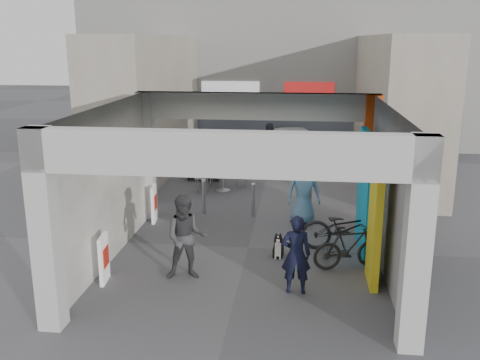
# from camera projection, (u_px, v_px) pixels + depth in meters

# --- Properties ---
(ground) EXTENTS (90.00, 90.00, 0.00)m
(ground) POSITION_uv_depth(u_px,v_px,m) (248.00, 248.00, 12.82)
(ground) COLOR #535257
(ground) RESTS_ON ground
(arcade_canopy) EXTENTS (6.40, 6.45, 6.40)m
(arcade_canopy) POSITION_uv_depth(u_px,v_px,m) (270.00, 162.00, 11.39)
(arcade_canopy) COLOR #B4B4B0
(arcade_canopy) RESTS_ON ground
(far_building) EXTENTS (18.00, 4.08, 8.00)m
(far_building) POSITION_uv_depth(u_px,v_px,m) (278.00, 58.00, 25.26)
(far_building) COLOR white
(far_building) RESTS_ON ground
(plaza_bldg_left) EXTENTS (2.00, 9.00, 5.00)m
(plaza_bldg_left) POSITION_uv_depth(u_px,v_px,m) (148.00, 105.00, 19.89)
(plaza_bldg_left) COLOR #ACA48F
(plaza_bldg_left) RESTS_ON ground
(plaza_bldg_right) EXTENTS (2.00, 9.00, 5.00)m
(plaza_bldg_right) POSITION_uv_depth(u_px,v_px,m) (396.00, 108.00, 18.90)
(plaza_bldg_right) COLOR #ACA48F
(plaza_bldg_right) RESTS_ON ground
(bollard_left) EXTENTS (0.09, 0.09, 0.99)m
(bollard_left) POSITION_uv_depth(u_px,v_px,m) (204.00, 197.00, 15.19)
(bollard_left) COLOR #94969C
(bollard_left) RESTS_ON ground
(bollard_center) EXTENTS (0.09, 0.09, 0.94)m
(bollard_center) POSITION_uv_depth(u_px,v_px,m) (253.00, 200.00, 15.00)
(bollard_center) COLOR #94969C
(bollard_center) RESTS_ON ground
(bollard_right) EXTENTS (0.09, 0.09, 0.88)m
(bollard_right) POSITION_uv_depth(u_px,v_px,m) (310.00, 203.00, 14.82)
(bollard_right) COLOR #94969C
(bollard_right) RESTS_ON ground
(advert_board_near) EXTENTS (0.15, 0.56, 1.00)m
(advert_board_near) POSITION_uv_depth(u_px,v_px,m) (104.00, 259.00, 10.90)
(advert_board_near) COLOR white
(advert_board_near) RESTS_ON ground
(advert_board_far) EXTENTS (0.16, 0.56, 1.00)m
(advert_board_far) POSITION_uv_depth(u_px,v_px,m) (154.00, 204.00, 14.56)
(advert_board_far) COLOR white
(advert_board_far) RESTS_ON ground
(cafe_set) EXTENTS (1.64, 1.32, 0.99)m
(cafe_set) POSITION_uv_depth(u_px,v_px,m) (220.00, 178.00, 17.91)
(cafe_set) COLOR #B3B3B8
(cafe_set) RESTS_ON ground
(produce_stand) EXTENTS (1.25, 0.68, 0.82)m
(produce_stand) POSITION_uv_depth(u_px,v_px,m) (204.00, 171.00, 19.02)
(produce_stand) COLOR black
(produce_stand) RESTS_ON ground
(crate_stack) EXTENTS (0.50, 0.41, 0.56)m
(crate_stack) POSITION_uv_depth(u_px,v_px,m) (289.00, 170.00, 19.36)
(crate_stack) COLOR #1B6124
(crate_stack) RESTS_ON ground
(border_collie) EXTENTS (0.23, 0.44, 0.61)m
(border_collie) POSITION_uv_depth(u_px,v_px,m) (278.00, 247.00, 12.19)
(border_collie) COLOR black
(border_collie) RESTS_ON ground
(man_with_dog) EXTENTS (0.60, 0.40, 1.59)m
(man_with_dog) POSITION_uv_depth(u_px,v_px,m) (296.00, 255.00, 10.36)
(man_with_dog) COLOR black
(man_with_dog) RESTS_ON ground
(man_back_turned) EXTENTS (0.97, 0.81, 1.79)m
(man_back_turned) POSITION_uv_depth(u_px,v_px,m) (186.00, 237.00, 10.98)
(man_back_turned) COLOR #3C3C3E
(man_back_turned) RESTS_ON ground
(man_elderly) EXTENTS (0.98, 0.73, 1.81)m
(man_elderly) POSITION_uv_depth(u_px,v_px,m) (304.00, 191.00, 14.33)
(man_elderly) COLOR #5B89B1
(man_elderly) RESTS_ON ground
(man_crates) EXTENTS (1.19, 0.54, 2.00)m
(man_crates) POSITION_uv_depth(u_px,v_px,m) (270.00, 151.00, 19.09)
(man_crates) COLOR black
(man_crates) RESTS_ON ground
(bicycle_front) EXTENTS (2.10, 0.74, 1.10)m
(bicycle_front) POSITION_uv_depth(u_px,v_px,m) (346.00, 228.00, 12.55)
(bicycle_front) COLOR black
(bicycle_front) RESTS_ON ground
(bicycle_rear) EXTENTS (1.70, 0.92, 0.98)m
(bicycle_rear) POSITION_uv_depth(u_px,v_px,m) (350.00, 247.00, 11.54)
(bicycle_rear) COLOR black
(bicycle_rear) RESTS_ON ground
(white_van) EXTENTS (3.99, 2.52, 1.27)m
(white_van) POSITION_uv_depth(u_px,v_px,m) (298.00, 140.00, 23.20)
(white_van) COLOR silver
(white_van) RESTS_ON ground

